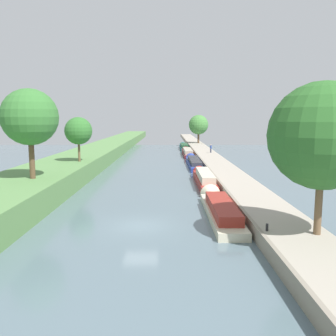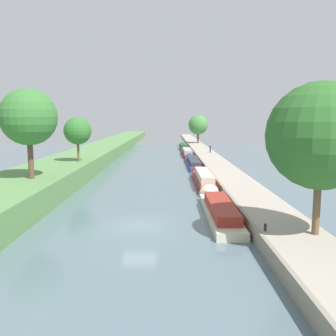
{
  "view_description": "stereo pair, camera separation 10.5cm",
  "coord_description": "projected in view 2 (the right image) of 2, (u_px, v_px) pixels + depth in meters",
  "views": [
    {
      "loc": [
        1.99,
        -25.03,
        7.77
      ],
      "look_at": [
        1.86,
        23.31,
        1.0
      ],
      "focal_mm": 37.95,
      "sensor_mm": 36.0,
      "label": 1
    },
    {
      "loc": [
        2.1,
        -25.03,
        7.77
      ],
      "look_at": [
        1.86,
        23.31,
        1.0
      ],
      "focal_mm": 37.95,
      "sensor_mm": 36.0,
      "label": 2
    }
  ],
  "objects": [
    {
      "name": "narrowboat_red",
      "position": [
        205.0,
        178.0,
        42.47
      ],
      "size": [
        1.81,
        13.52,
        2.08
      ],
      "color": "maroon",
      "rests_on": "ground_plane"
    },
    {
      "name": "narrowboat_cream",
      "position": [
        220.0,
        208.0,
        28.97
      ],
      "size": [
        2.11,
        13.15,
        2.04
      ],
      "color": "beige",
      "rests_on": "ground_plane"
    },
    {
      "name": "narrowboat_maroon",
      "position": [
        189.0,
        152.0,
        75.71
      ],
      "size": [
        1.97,
        15.74,
        2.06
      ],
      "color": "maroon",
      "rests_on": "ground_plane"
    },
    {
      "name": "mooring_bollard_far",
      "position": [
        191.0,
        143.0,
        97.26
      ],
      "size": [
        0.16,
        0.16,
        0.45
      ],
      "color": "black",
      "rests_on": "right_towpath"
    },
    {
      "name": "mooring_bollard_near",
      "position": [
        267.0,
        227.0,
        21.58
      ],
      "size": [
        0.16,
        0.16,
        0.45
      ],
      "color": "black",
      "rests_on": "right_towpath"
    },
    {
      "name": "stone_quay",
      "position": [
        245.0,
        219.0,
        25.77
      ],
      "size": [
        0.25,
        260.0,
        1.01
      ],
      "color": "gray",
      "rests_on": "ground_plane"
    },
    {
      "name": "ground_plane",
      "position": [
        141.0,
        226.0,
        25.88
      ],
      "size": [
        160.0,
        160.0,
        0.0
      ],
      "primitive_type": "plane",
      "color": "slate"
    },
    {
      "name": "tree_leftbank_upstream",
      "position": [
        79.0,
        131.0,
        45.43
      ],
      "size": [
        3.5,
        3.5,
        5.7
      ],
      "color": "brown",
      "rests_on": "left_grassy_bank"
    },
    {
      "name": "person_walking",
      "position": [
        212.0,
        148.0,
        70.97
      ],
      "size": [
        0.34,
        0.34,
        1.66
      ],
      "color": "#282D42",
      "rests_on": "right_towpath"
    },
    {
      "name": "narrowboat_blue",
      "position": [
        195.0,
        162.0,
        59.14
      ],
      "size": [
        1.92,
        16.6,
        1.84
      ],
      "color": "#283D93",
      "rests_on": "ground_plane"
    },
    {
      "name": "tree_rightbank_midnear",
      "position": [
        200.0,
        125.0,
        98.05
      ],
      "size": [
        5.39,
        5.39,
        7.77
      ],
      "color": "brown",
      "rests_on": "right_towpath"
    },
    {
      "name": "right_towpath",
      "position": [
        275.0,
        220.0,
        25.76
      ],
      "size": [
        4.04,
        260.0,
        0.96
      ],
      "color": "#A89E8E",
      "rests_on": "ground_plane"
    },
    {
      "name": "tree_leftbank_downstream",
      "position": [
        30.0,
        117.0,
        32.13
      ],
      "size": [
        5.13,
        5.13,
        8.2
      ],
      "color": "brown",
      "rests_on": "left_grassy_bank"
    },
    {
      "name": "narrowboat_teal",
      "position": [
        185.0,
        147.0,
        91.33
      ],
      "size": [
        2.0,
        13.91,
        1.98
      ],
      "color": "#195B60",
      "rests_on": "ground_plane"
    },
    {
      "name": "tree_rightbank_near",
      "position": [
        323.0,
        136.0,
        20.18
      ],
      "size": [
        6.21,
        6.21,
        8.93
      ],
      "color": "brown",
      "rests_on": "right_towpath"
    }
  ]
}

